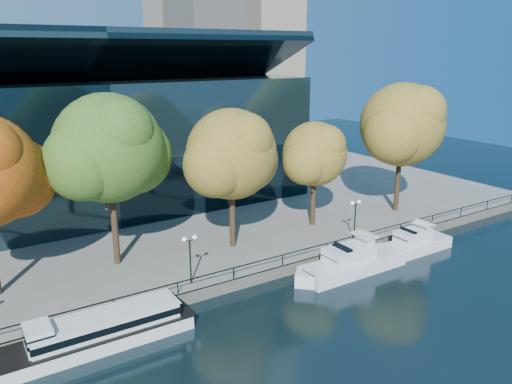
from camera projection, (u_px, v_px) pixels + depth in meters
ground at (255, 306)px, 38.98m from camera, size 160.00×160.00×0.00m
promenade at (112, 192)px, 68.29m from camera, size 90.00×67.08×1.00m
railing at (233, 268)px, 41.08m from camera, size 88.20×0.08×0.99m
convention_building at (86, 142)px, 60.30m from camera, size 50.00×24.57×21.43m
tour_boat at (95, 332)px, 33.32m from camera, size 13.90×3.10×2.64m
cruiser_near at (349, 262)px, 44.41m from camera, size 11.61×2.99×3.36m
cruiser_far at (412, 243)px, 48.98m from camera, size 9.20×2.55×3.00m
tree_2 at (111, 150)px, 41.63m from camera, size 11.50×9.43×14.98m
tree_3 at (233, 156)px, 45.83m from camera, size 10.50×8.61×13.26m
tree_4 at (316, 155)px, 52.10m from camera, size 8.47×6.94×11.19m
tree_5 at (404, 127)px, 56.25m from camera, size 11.80×9.68×14.86m
lamp_1 at (190, 248)px, 39.83m from camera, size 1.26×0.36×4.03m
lamp_2 at (355, 211)px, 49.15m from camera, size 1.26×0.36×4.03m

